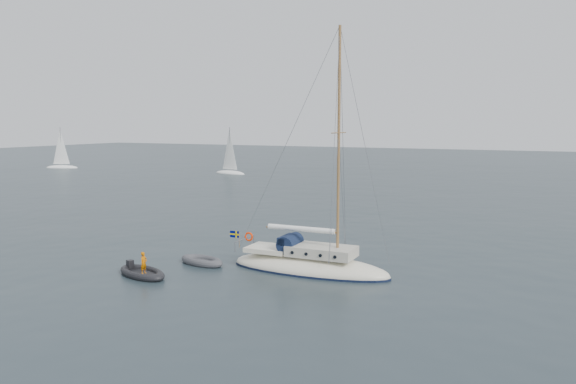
% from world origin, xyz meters
% --- Properties ---
extents(ground, '(300.00, 300.00, 0.00)m').
position_xyz_m(ground, '(0.00, 0.00, 0.00)').
color(ground, black).
rests_on(ground, ground).
extents(sailboat, '(9.67, 2.90, 13.77)m').
position_xyz_m(sailboat, '(-1.18, 1.87, 1.04)').
color(sailboat, white).
rests_on(sailboat, ground).
extents(dinghy, '(3.06, 1.38, 0.44)m').
position_xyz_m(dinghy, '(-7.44, 0.56, 0.19)').
color(dinghy, '#4B4B50').
rests_on(dinghy, ground).
extents(rib, '(3.49, 1.58, 1.36)m').
position_xyz_m(rib, '(-8.89, -2.94, 0.21)').
color(rib, black).
rests_on(rib, ground).
extents(distant_yacht_c, '(5.93, 3.16, 7.86)m').
position_xyz_m(distant_yacht_c, '(-36.24, 50.58, 3.36)').
color(distant_yacht_c, white).
rests_on(distant_yacht_c, ground).
extents(distant_yacht_a, '(5.83, 3.11, 7.72)m').
position_xyz_m(distant_yacht_a, '(-69.52, 47.15, 3.30)').
color(distant_yacht_a, white).
rests_on(distant_yacht_a, ground).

